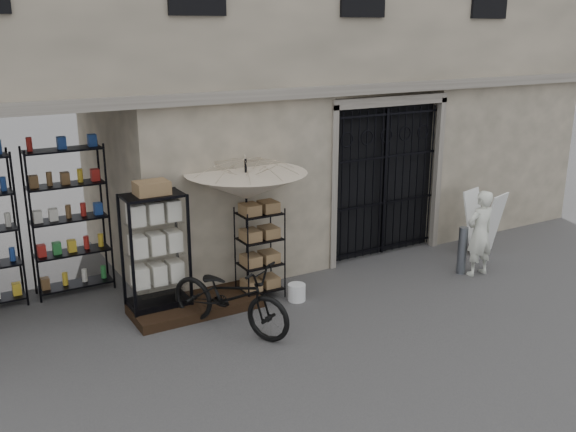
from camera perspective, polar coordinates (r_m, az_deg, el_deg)
ground at (r=10.21m, az=7.96°, el=-8.57°), size 80.00×80.00×0.00m
main_building at (r=12.63m, az=-2.97°, el=17.36°), size 14.00×4.00×9.00m
shop_recess at (r=10.46m, az=-21.89°, el=-0.24°), size 3.00×1.70×3.00m
shop_shelving at (r=11.00m, az=-22.42°, el=-0.88°), size 2.70×0.50×2.50m
iron_gate at (r=12.45m, az=8.12°, el=3.32°), size 2.50×0.21×3.00m
step_platform at (r=10.30m, az=-8.21°, el=-7.90°), size 2.00×0.90×0.15m
display_cabinet at (r=9.96m, az=-11.66°, el=-3.54°), size 0.96×0.69×1.92m
wire_rack at (r=10.46m, az=-2.51°, el=-3.37°), size 0.79×0.68×1.52m
market_umbrella at (r=10.14m, az=-3.77°, el=3.35°), size 2.12×2.14×2.78m
white_bucket at (r=10.52m, az=0.78°, el=-6.80°), size 0.29×0.29×0.28m
bicycle at (r=9.65m, az=-5.13°, el=-10.01°), size 1.14×1.28×2.04m
steel_bollard at (r=11.95m, az=15.22°, el=-2.98°), size 0.18×0.18×0.87m
shopkeeper at (r=12.13m, az=16.39°, el=-4.98°), size 0.61×1.57×0.37m
easel_sign at (r=13.08m, az=16.97°, el=-0.55°), size 0.75×0.81×1.22m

